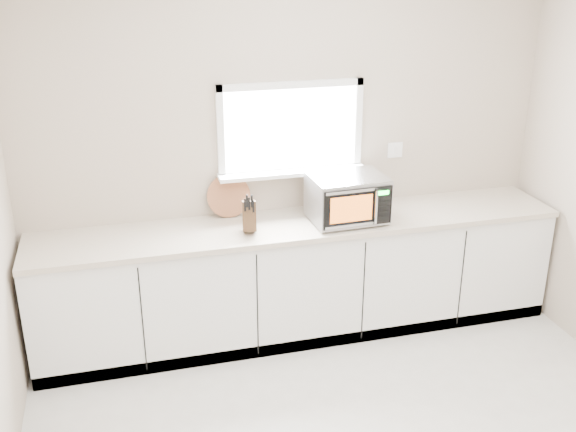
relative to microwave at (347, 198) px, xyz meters
name	(u,v)px	position (x,y,z in m)	size (l,w,h in m)	color
back_wall	(290,152)	(-0.33, 0.37, 0.26)	(4.00, 0.17, 2.70)	#B3A38E
cabinets	(300,280)	(-0.33, 0.07, -0.66)	(3.92, 0.60, 0.88)	white
countertop	(301,224)	(-0.33, 0.06, -0.20)	(3.92, 0.64, 0.04)	beige
microwave	(347,198)	(0.00, 0.00, 0.00)	(0.55, 0.45, 0.34)	black
knife_block	(249,215)	(-0.73, -0.01, -0.06)	(0.13, 0.21, 0.29)	#4E361B
cutting_board	(229,196)	(-0.82, 0.31, -0.02)	(0.32, 0.32, 0.02)	#9B603C
coffee_grinder	(328,203)	(-0.10, 0.14, -0.08)	(0.14, 0.14, 0.20)	#B1B4B9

